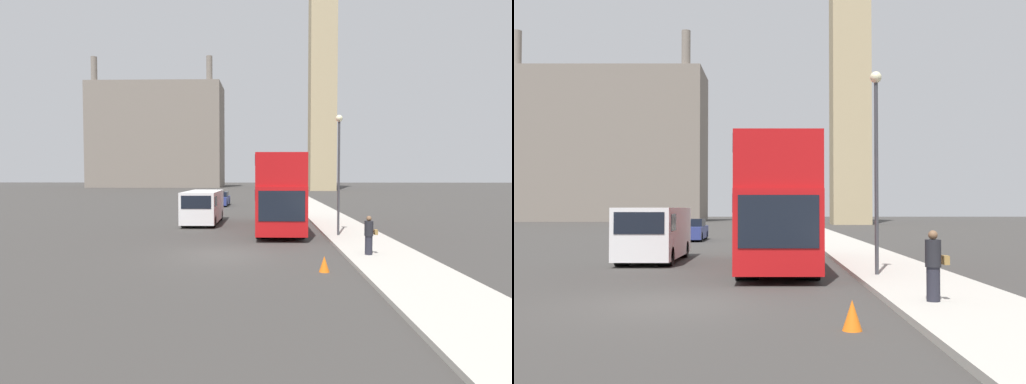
% 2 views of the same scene
% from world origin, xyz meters
% --- Properties ---
extents(ground_plane, '(300.00, 300.00, 0.00)m').
position_xyz_m(ground_plane, '(0.00, 0.00, 0.00)').
color(ground_plane, '#383533').
extents(sidewalk_strip, '(3.16, 120.00, 0.15)m').
position_xyz_m(sidewalk_strip, '(6.58, 0.00, 0.07)').
color(sidewalk_strip, '#ADA89E').
rests_on(sidewalk_strip, ground_plane).
extents(building_block_distant, '(34.42, 12.70, 33.06)m').
position_xyz_m(building_block_distant, '(-26.80, 89.94, 13.59)').
color(building_block_distant, slate).
rests_on(building_block_distant, ground_plane).
extents(red_double_decker_bus, '(2.62, 10.63, 4.45)m').
position_xyz_m(red_double_decker_bus, '(2.60, 8.08, 2.48)').
color(red_double_decker_bus, '#B71114').
rests_on(red_double_decker_bus, ground_plane).
extents(white_van, '(2.21, 5.74, 2.22)m').
position_xyz_m(white_van, '(-2.43, 10.46, 1.20)').
color(white_van, white).
rests_on(white_van, ground_plane).
extents(pedestrian, '(0.51, 0.35, 1.55)m').
position_xyz_m(pedestrian, '(5.94, -0.60, 0.93)').
color(pedestrian, '#23232D').
rests_on(pedestrian, sidewalk_strip).
extents(street_lamp, '(0.36, 0.36, 6.32)m').
position_xyz_m(street_lamp, '(5.67, 4.56, 4.24)').
color(street_lamp, '#38383D').
rests_on(street_lamp, sidewalk_strip).
extents(parked_sedan, '(1.74, 4.60, 1.50)m').
position_xyz_m(parked_sedan, '(-3.01, 26.26, 0.69)').
color(parked_sedan, navy).
rests_on(parked_sedan, ground_plane).
extents(traffic_cone, '(0.36, 0.36, 0.55)m').
position_xyz_m(traffic_cone, '(3.83, -2.89, 0.28)').
color(traffic_cone, orange).
rests_on(traffic_cone, ground_plane).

